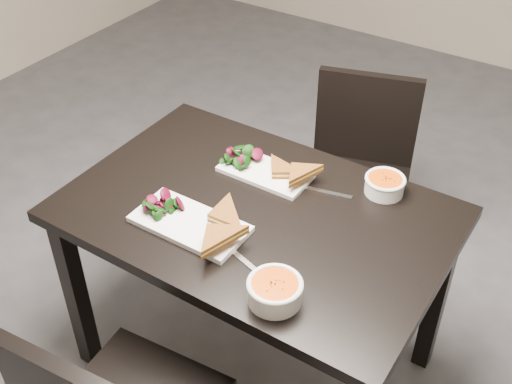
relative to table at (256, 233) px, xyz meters
The scene contains 13 objects.
ground 0.82m from the table, 108.07° to the left, with size 5.00×5.00×0.00m, color #47474C.
table is the anchor object (origin of this frame).
chair_far 0.76m from the table, 87.64° to the left, with size 0.52×0.52×0.85m.
plate_near 0.24m from the table, 125.62° to the right, with size 0.36×0.18×0.02m, color white.
sandwich_near 0.23m from the table, 110.79° to the right, with size 0.18×0.13×0.06m, color #9A5C20, non-canonical shape.
salad_near 0.32m from the table, 142.09° to the right, with size 0.11×0.10×0.05m, color black, non-canonical shape.
soup_bowl_near 0.41m from the table, 49.72° to the right, with size 0.15×0.15×0.07m.
cutlery_near 0.27m from the table, 62.93° to the right, with size 0.18×0.02×0.00m, color silver.
plate_far 0.22m from the table, 113.44° to the left, with size 0.31×0.15×0.02m, color white.
sandwich_far 0.21m from the table, 93.78° to the left, with size 0.15×0.11×0.05m, color #9A5C20, non-canonical shape.
salad_far 0.28m from the table, 135.21° to the left, with size 0.10×0.09×0.04m, color black, non-canonical shape.
soup_bowl_far 0.45m from the table, 44.80° to the left, with size 0.13×0.13×0.06m.
cutlery_far 0.26m from the table, 54.18° to the left, with size 0.18×0.02×0.00m, color silver.
Camera 1 is at (0.99, -1.77, 2.03)m, focal length 44.83 mm.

